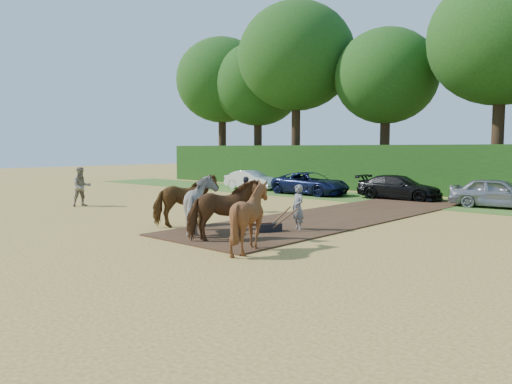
# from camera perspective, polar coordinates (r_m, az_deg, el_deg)

# --- Properties ---
(ground) EXTENTS (120.00, 120.00, 0.00)m
(ground) POSITION_cam_1_polar(r_m,az_deg,el_deg) (16.75, -7.49, -4.61)
(ground) COLOR gold
(ground) RESTS_ON ground
(earth_strip) EXTENTS (4.50, 17.00, 0.05)m
(earth_strip) POSITION_cam_1_polar(r_m,az_deg,el_deg) (21.03, 10.04, -2.61)
(earth_strip) COLOR #472D1C
(earth_strip) RESTS_ON ground
(grass_verge) EXTENTS (50.00, 5.00, 0.03)m
(grass_verge) POSITION_cam_1_polar(r_m,az_deg,el_deg) (27.81, 15.20, -0.88)
(grass_verge) COLOR #38601E
(grass_verge) RESTS_ON ground
(hedgerow) EXTENTS (46.00, 1.60, 3.00)m
(hedgerow) POSITION_cam_1_polar(r_m,az_deg,el_deg) (31.76, 19.00, 2.43)
(hedgerow) COLOR #14380F
(hedgerow) RESTS_ON ground
(spectator_near) EXTENTS (0.90, 1.06, 1.89)m
(spectator_near) POSITION_cam_1_polar(r_m,az_deg,el_deg) (25.41, -19.32, 0.59)
(spectator_near) COLOR tan
(spectator_near) RESTS_ON ground
(spectator_far) EXTENTS (0.58, 0.98, 1.56)m
(spectator_far) POSITION_cam_1_polar(r_m,az_deg,el_deg) (21.87, -1.19, -0.25)
(spectator_far) COLOR #272835
(spectator_far) RESTS_ON ground
(plough_team) EXTENTS (6.53, 4.91, 1.88)m
(plough_team) POSITION_cam_1_polar(r_m,az_deg,el_deg) (15.64, -4.63, -1.81)
(plough_team) COLOR brown
(plough_team) RESTS_ON ground
(parked_cars) EXTENTS (29.82, 3.32, 1.42)m
(parked_cars) POSITION_cam_1_polar(r_m,az_deg,el_deg) (26.85, 18.77, 0.23)
(parked_cars) COLOR white
(parked_cars) RESTS_ON ground
(treeline) EXTENTS (48.70, 10.60, 14.21)m
(treeline) POSITION_cam_1_polar(r_m,az_deg,el_deg) (35.87, 18.90, 14.69)
(treeline) COLOR #382616
(treeline) RESTS_ON ground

